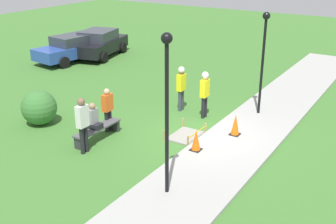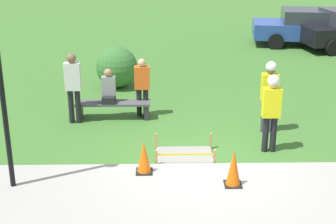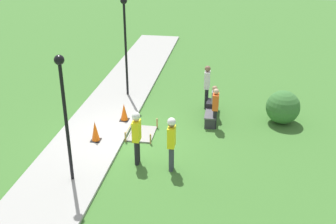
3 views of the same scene
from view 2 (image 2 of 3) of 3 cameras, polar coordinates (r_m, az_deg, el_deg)
The scene contains 13 objects.
ground_plane at distance 11.14m, azimuth 4.08°, elevation -6.15°, with size 60.00×60.00×0.00m, color #3D702D.
sidewalk at distance 10.02m, azimuth 4.72°, elevation -9.14°, with size 28.00×2.50×0.10m.
wet_concrete_patch at distance 11.55m, azimuth 1.84°, elevation -4.86°, with size 1.31×0.96×0.38m.
traffic_cone_near_patch at distance 10.57m, azimuth -2.67°, elevation -5.04°, with size 0.34×0.34×0.68m.
traffic_cone_far_patch at distance 10.14m, azimuth 7.28°, elevation -6.17°, with size 0.34×0.34×0.75m.
park_bench at distance 13.71m, azimuth -6.10°, elevation 0.61°, with size 1.97×0.44×0.46m.
person_seated_on_bench at distance 13.61m, azimuth -6.60°, elevation 2.56°, with size 0.36×0.44×0.89m.
worker_supervisor at distance 12.76m, azimuth 11.18°, elevation 2.37°, with size 0.40×0.26×1.81m.
worker_assistant at distance 11.66m, azimuth 11.40°, elevation 0.64°, with size 0.40×0.26×1.83m.
bystander_in_orange_shirt at distance 13.65m, azimuth -2.88°, elevation 3.08°, with size 0.40×0.22×1.59m.
bystander_in_gray_shirt at distance 13.33m, azimuth -10.48°, elevation 3.11°, with size 0.40×0.24×1.86m.
parked_car_blue at distance 22.42m, azimuth 15.53°, elevation 9.09°, with size 4.90×2.40×1.49m.
shrub_rounded_near at distance 16.20m, azimuth -5.70°, elevation 4.98°, with size 1.30×1.30×1.30m.
Camera 2 is at (-0.99, -9.88, 5.04)m, focal length 55.00 mm.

